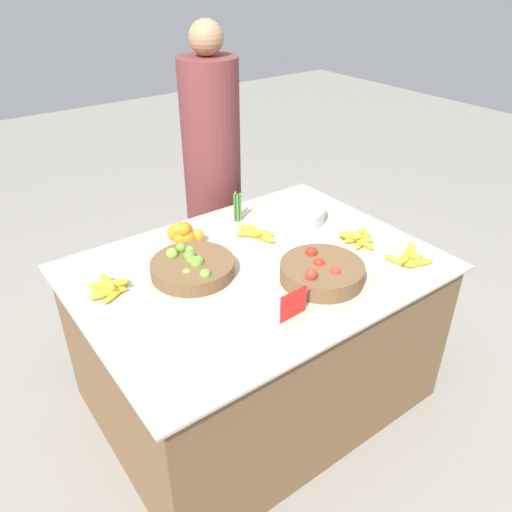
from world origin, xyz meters
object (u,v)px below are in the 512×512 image
metal_bowl (294,213)px  vendor_person (213,184)px  lime_bowl (193,267)px  tomato_basket (322,272)px  price_sign (293,304)px

metal_bowl → vendor_person: 0.64m
lime_bowl → metal_bowl: lime_bowl is taller
tomato_basket → vendor_person: bearing=81.0°
price_sign → tomato_basket: bearing=22.0°
tomato_basket → lime_bowl: bearing=139.1°
tomato_basket → price_sign: bearing=-154.9°
vendor_person → lime_bowl: bearing=-127.2°
lime_bowl → metal_bowl: (0.67, 0.13, -0.00)m
lime_bowl → price_sign: 0.50m
metal_bowl → vendor_person: bearing=97.6°
lime_bowl → tomato_basket: bearing=-40.9°
metal_bowl → price_sign: (-0.52, -0.61, 0.02)m
metal_bowl → price_sign: bearing=-130.5°
vendor_person → metal_bowl: bearing=-82.4°
metal_bowl → price_sign: size_ratio=2.45×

